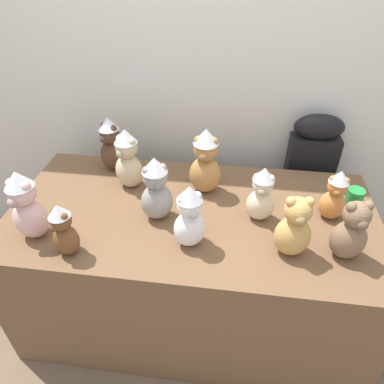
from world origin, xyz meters
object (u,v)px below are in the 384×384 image
at_px(teddy_bear_ash, 156,190).
at_px(teddy_bear_chestnut, 64,230).
at_px(teddy_bear_blush, 26,207).
at_px(teddy_bear_sand, 128,160).
at_px(teddy_bear_mocha, 351,232).
at_px(teddy_bear_ginger, 335,196).
at_px(party_cup_green, 354,199).
at_px(display_table, 192,266).
at_px(teddy_bear_honey, 294,228).
at_px(teddy_bear_cocoa, 111,145).
at_px(teddy_bear_cream, 261,195).
at_px(teddy_bear_snow, 190,217).
at_px(teddy_bear_caramel, 205,162).
at_px(instrument_case, 304,192).

bearing_deg(teddy_bear_ash, teddy_bear_chestnut, -165.61).
height_order(teddy_bear_blush, teddy_bear_sand, teddy_bear_blush).
relative_size(teddy_bear_mocha, teddy_bear_sand, 0.86).
relative_size(teddy_bear_ginger, party_cup_green, 2.38).
relative_size(display_table, teddy_bear_honey, 6.12).
bearing_deg(teddy_bear_cocoa, teddy_bear_blush, -83.03).
height_order(teddy_bear_honey, party_cup_green, teddy_bear_honey).
xyz_separation_m(teddy_bear_cocoa, teddy_bear_cream, (0.81, -0.33, -0.02)).
xyz_separation_m(teddy_bear_blush, teddy_bear_honey, (1.11, 0.05, -0.03)).
bearing_deg(teddy_bear_ginger, party_cup_green, 42.74).
height_order(teddy_bear_cocoa, teddy_bear_snow, teddy_bear_cocoa).
bearing_deg(teddy_bear_caramel, teddy_bear_cream, -30.47).
height_order(teddy_bear_snow, party_cup_green, teddy_bear_snow).
relative_size(teddy_bear_cocoa, party_cup_green, 2.86).
bearing_deg(teddy_bear_blush, instrument_case, 44.47).
relative_size(teddy_bear_chestnut, teddy_bear_blush, 0.75).
xyz_separation_m(teddy_bear_ginger, teddy_bear_mocha, (0.02, -0.24, 0.00)).
relative_size(teddy_bear_blush, teddy_bear_snow, 1.11).
distance_m(teddy_bear_cocoa, teddy_bear_caramel, 0.55).
relative_size(display_table, teddy_bear_sand, 5.41).
height_order(display_table, party_cup_green, party_cup_green).
bearing_deg(instrument_case, party_cup_green, -75.24).
height_order(display_table, teddy_bear_cocoa, teddy_bear_cocoa).
xyz_separation_m(teddy_bear_ash, teddy_bear_blush, (-0.51, -0.20, 0.01)).
relative_size(teddy_bear_blush, party_cup_green, 3.09).
xyz_separation_m(teddy_bear_ginger, teddy_bear_snow, (-0.63, -0.26, 0.02)).
height_order(teddy_bear_caramel, party_cup_green, teddy_bear_caramel).
xyz_separation_m(instrument_case, teddy_bear_sand, (-0.99, -0.40, 0.40)).
xyz_separation_m(teddy_bear_sand, party_cup_green, (1.12, -0.04, -0.11)).
distance_m(teddy_bear_mocha, teddy_bear_honey, 0.22).
xyz_separation_m(teddy_bear_cream, teddy_bear_honey, (0.13, -0.20, -0.00)).
bearing_deg(teddy_bear_honey, teddy_bear_cream, 115.03).
bearing_deg(teddy_bear_ash, party_cup_green, -14.22).
bearing_deg(teddy_bear_honey, party_cup_green, 39.43).
height_order(teddy_bear_caramel, teddy_bear_honey, teddy_bear_caramel).
distance_m(teddy_bear_cream, teddy_bear_blush, 1.02).
xyz_separation_m(teddy_bear_chestnut, teddy_bear_snow, (0.50, 0.12, 0.02)).
xyz_separation_m(instrument_case, teddy_bear_ash, (-0.80, -0.63, 0.40)).
relative_size(teddy_bear_chestnut, teddy_bear_caramel, 0.72).
distance_m(teddy_bear_ash, teddy_bear_mocha, 0.83).
xyz_separation_m(display_table, teddy_bear_chestnut, (-0.48, -0.33, 0.52)).
xyz_separation_m(display_table, teddy_bear_ginger, (0.65, 0.05, 0.52)).
bearing_deg(teddy_bear_chestnut, teddy_bear_ginger, 42.70).
bearing_deg(teddy_bear_ginger, teddy_bear_snow, -149.50).
relative_size(teddy_bear_cream, teddy_bear_caramel, 0.79).
distance_m(teddy_bear_cocoa, teddy_bear_blush, 0.61).
bearing_deg(instrument_case, teddy_bear_snow, -130.30).
relative_size(teddy_bear_blush, teddy_bear_caramel, 0.95).
relative_size(teddy_bear_blush, teddy_bear_honey, 1.16).
bearing_deg(teddy_bear_snow, teddy_bear_mocha, -26.41).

